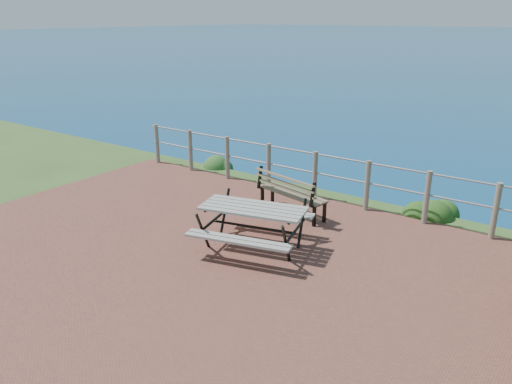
% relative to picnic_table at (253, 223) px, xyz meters
% --- Properties ---
extents(ground, '(10.00, 7.00, 0.12)m').
position_rel_picnic_table_xyz_m(ground, '(-0.34, -0.71, -0.45)').
color(ground, brown).
rests_on(ground, ground).
extents(safety_railing, '(9.40, 0.10, 1.00)m').
position_rel_picnic_table_xyz_m(safety_railing, '(-0.34, 2.64, 0.12)').
color(safety_railing, '#6B5B4C').
rests_on(safety_railing, ground).
extents(picnic_table, '(1.79, 1.42, 0.71)m').
position_rel_picnic_table_xyz_m(picnic_table, '(0.00, 0.00, 0.00)').
color(picnic_table, gray).
rests_on(picnic_table, ground).
extents(park_bench, '(1.54, 0.69, 0.84)m').
position_rel_picnic_table_xyz_m(park_bench, '(-0.26, 1.63, 0.10)').
color(park_bench, brown).
rests_on(park_bench, ground).
extents(shrub_lip_west, '(0.74, 0.74, 0.47)m').
position_rel_picnic_table_xyz_m(shrub_lip_west, '(-3.49, 3.48, -0.45)').
color(shrub_lip_west, '#2A5821').
rests_on(shrub_lip_west, ground).
extents(shrub_lip_east, '(0.82, 0.82, 0.58)m').
position_rel_picnic_table_xyz_m(shrub_lip_east, '(1.95, 3.30, -0.45)').
color(shrub_lip_east, '#1E4916').
rests_on(shrub_lip_east, ground).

